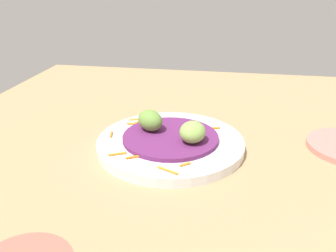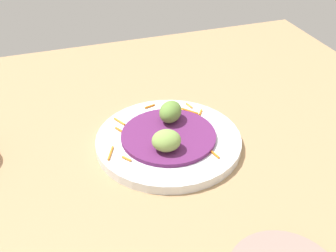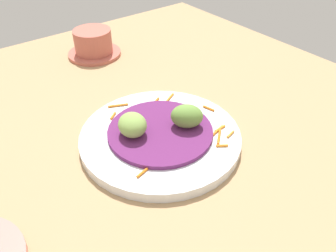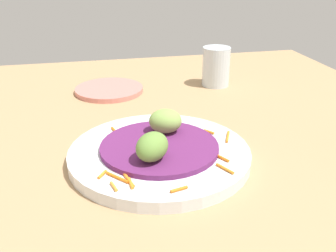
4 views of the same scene
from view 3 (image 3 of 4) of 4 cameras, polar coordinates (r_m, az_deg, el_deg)
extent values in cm
cube|color=tan|center=(56.10, -5.10, -5.73)|extent=(110.00, 110.00, 2.00)
cylinder|color=silver|center=(57.39, -1.28, -1.89)|extent=(26.83, 26.83, 1.74)
cylinder|color=#60235B|center=(56.61, -1.30, -0.91)|extent=(17.48, 17.48, 0.76)
cylinder|color=orange|center=(63.80, -8.34, 3.42)|extent=(1.91, 3.53, 0.40)
cylinder|color=orange|center=(57.24, 10.39, -1.36)|extent=(0.87, 2.02, 0.40)
cylinder|color=orange|center=(54.76, 9.02, -3.26)|extent=(1.39, 1.78, 0.40)
cylinder|color=orange|center=(58.16, 8.69, -0.43)|extent=(0.51, 2.34, 0.40)
cylinder|color=orange|center=(62.79, 6.82, 2.95)|extent=(2.30, 0.94, 0.40)
cylinder|color=orange|center=(65.32, 0.29, 4.75)|extent=(1.73, 2.91, 0.40)
cylinder|color=orange|center=(57.58, 8.20, -0.82)|extent=(1.19, 3.44, 0.40)
cylinder|color=orange|center=(61.23, -9.16, 1.71)|extent=(1.46, 1.75, 0.40)
cylinder|color=orange|center=(64.11, -2.18, 4.02)|extent=(1.73, 2.78, 0.40)
cylinder|color=orange|center=(49.85, -4.30, -7.79)|extent=(0.92, 2.23, 0.40)
cylinder|color=orange|center=(56.40, 8.52, -1.80)|extent=(2.73, 3.11, 0.40)
ellipsoid|color=#84A851|center=(54.64, -5.96, 0.20)|extent=(5.86, 5.38, 3.70)
ellipsoid|color=olive|center=(56.16, 3.17, 1.66)|extent=(6.53, 6.69, 3.90)
cylinder|color=#B75B4C|center=(87.63, -12.13, 11.77)|extent=(12.75, 12.75, 0.80)
cylinder|color=#B75B4C|center=(86.34, -12.41, 13.67)|extent=(8.99, 8.99, 5.57)
camera|label=1|loc=(0.94, -31.33, 28.29)|focal=37.14mm
camera|label=2|loc=(0.66, -78.26, 20.19)|focal=45.34mm
camera|label=4|loc=(0.81, 36.99, 24.82)|focal=41.64mm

